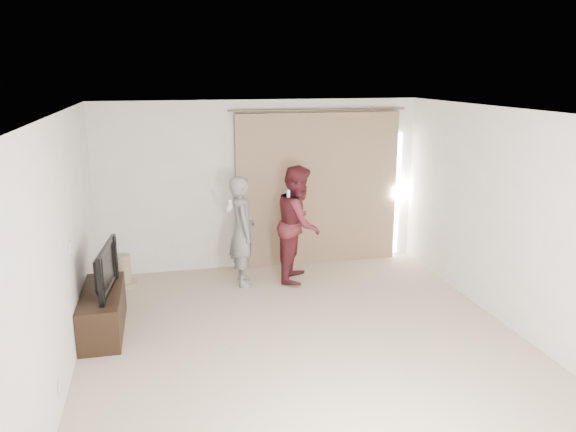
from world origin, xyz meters
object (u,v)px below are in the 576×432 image
at_px(tv_console, 103,311).
at_px(tv, 99,269).
at_px(person_woman, 299,223).
at_px(person_man, 242,231).

bearing_deg(tv_console, tv, 0.00).
distance_m(tv_console, person_woman, 2.99).
relative_size(tv_console, person_man, 0.83).
height_order(tv, person_woman, person_woman).
bearing_deg(person_man, tv_console, -147.50).
relative_size(tv_console, person_woman, 0.77).
bearing_deg(person_woman, tv, -156.25).
bearing_deg(tv, person_man, -51.55).
relative_size(tv, person_woman, 0.57).
height_order(tv_console, person_man, person_man).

